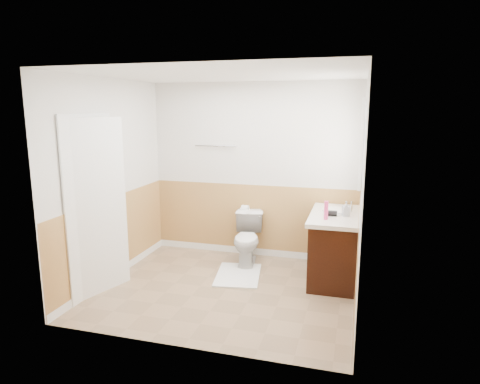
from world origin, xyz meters
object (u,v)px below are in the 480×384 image
(toilet, at_px, (247,239))
(bath_mat, at_px, (238,275))
(lotion_bottle, at_px, (326,210))
(soap_dispenser, at_px, (346,209))
(vanity_cabinet, at_px, (334,249))

(toilet, distance_m, bath_mat, 0.58)
(bath_mat, relative_size, lotion_bottle, 3.64)
(lotion_bottle, height_order, soap_dispenser, lotion_bottle)
(toilet, height_order, vanity_cabinet, vanity_cabinet)
(soap_dispenser, bearing_deg, vanity_cabinet, 151.69)
(toilet, height_order, lotion_bottle, lotion_bottle)
(lotion_bottle, bearing_deg, vanity_cabinet, 71.44)
(bath_mat, height_order, lotion_bottle, lotion_bottle)
(vanity_cabinet, xyz_separation_m, lotion_bottle, (-0.10, -0.30, 0.56))
(bath_mat, bearing_deg, lotion_bottle, -2.84)
(vanity_cabinet, bearing_deg, lotion_bottle, -108.56)
(toilet, relative_size, bath_mat, 0.88)
(vanity_cabinet, bearing_deg, toilet, 169.18)
(toilet, bearing_deg, vanity_cabinet, -20.13)
(bath_mat, distance_m, vanity_cabinet, 1.28)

